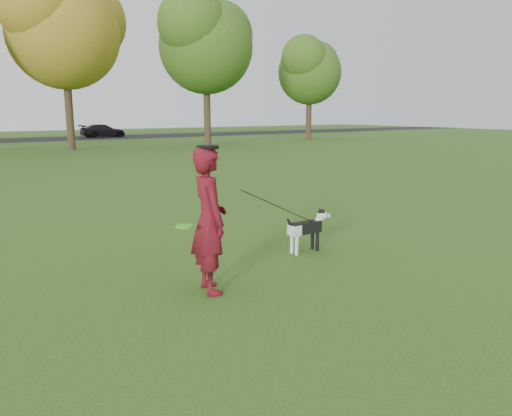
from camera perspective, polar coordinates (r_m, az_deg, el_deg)
ground at (r=8.04m, az=-0.48°, el=-6.74°), size 120.00×120.00×0.00m
man at (r=6.76m, az=-5.38°, el=-1.44°), size 0.61×0.81×2.00m
dog at (r=8.83m, az=5.99°, el=-2.08°), size 0.99×0.20×0.75m
car_right at (r=48.62m, az=-17.09°, el=8.44°), size 4.20×1.96×1.19m
man_held_items at (r=7.86m, az=2.99°, el=-0.03°), size 3.09×0.99×1.51m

